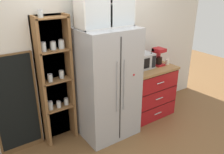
{
  "coord_description": "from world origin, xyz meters",
  "views": [
    {
      "loc": [
        -1.78,
        -2.73,
        2.3
      ],
      "look_at": [
        0.1,
        -0.0,
        0.94
      ],
      "focal_mm": 37.41,
      "sensor_mm": 36.0,
      "label": 1
    }
  ],
  "objects_px": {
    "refrigerator": "(107,84)",
    "chalkboard_menu": "(16,105)",
    "coffee_maker": "(158,56)",
    "mug_cream": "(167,62)",
    "microwave": "(140,61)",
    "bottle_clear": "(151,61)"
  },
  "relations": [
    {
      "from": "bottle_clear",
      "to": "chalkboard_menu",
      "type": "height_order",
      "value": "chalkboard_menu"
    },
    {
      "from": "coffee_maker",
      "to": "mug_cream",
      "type": "relative_size",
      "value": 2.89
    },
    {
      "from": "refrigerator",
      "to": "coffee_maker",
      "type": "distance_m",
      "value": 1.14
    },
    {
      "from": "refrigerator",
      "to": "bottle_clear",
      "type": "xyz_separation_m",
      "value": [
        0.91,
        -0.0,
        0.19
      ]
    },
    {
      "from": "coffee_maker",
      "to": "mug_cream",
      "type": "height_order",
      "value": "coffee_maker"
    },
    {
      "from": "refrigerator",
      "to": "chalkboard_menu",
      "type": "xyz_separation_m",
      "value": [
        -1.27,
        0.33,
        -0.12
      ]
    },
    {
      "from": "microwave",
      "to": "coffee_maker",
      "type": "height_order",
      "value": "coffee_maker"
    },
    {
      "from": "chalkboard_menu",
      "to": "refrigerator",
      "type": "bearing_deg",
      "value": -14.42
    },
    {
      "from": "chalkboard_menu",
      "to": "microwave",
      "type": "bearing_deg",
      "value": -6.44
    },
    {
      "from": "coffee_maker",
      "to": "bottle_clear",
      "type": "height_order",
      "value": "coffee_maker"
    },
    {
      "from": "refrigerator",
      "to": "coffee_maker",
      "type": "relative_size",
      "value": 5.53
    },
    {
      "from": "refrigerator",
      "to": "mug_cream",
      "type": "xyz_separation_m",
      "value": [
        1.3,
        -0.02,
        0.11
      ]
    },
    {
      "from": "mug_cream",
      "to": "bottle_clear",
      "type": "distance_m",
      "value": 0.4
    },
    {
      "from": "coffee_maker",
      "to": "chalkboard_menu",
      "type": "height_order",
      "value": "chalkboard_menu"
    },
    {
      "from": "refrigerator",
      "to": "bottle_clear",
      "type": "height_order",
      "value": "refrigerator"
    },
    {
      "from": "mug_cream",
      "to": "refrigerator",
      "type": "bearing_deg",
      "value": 179.03
    },
    {
      "from": "refrigerator",
      "to": "microwave",
      "type": "relative_size",
      "value": 3.89
    },
    {
      "from": "bottle_clear",
      "to": "coffee_maker",
      "type": "bearing_deg",
      "value": 16.54
    },
    {
      "from": "mug_cream",
      "to": "bottle_clear",
      "type": "relative_size",
      "value": 0.39
    },
    {
      "from": "refrigerator",
      "to": "mug_cream",
      "type": "relative_size",
      "value": 15.96
    },
    {
      "from": "refrigerator",
      "to": "mug_cream",
      "type": "distance_m",
      "value": 1.3
    },
    {
      "from": "refrigerator",
      "to": "chalkboard_menu",
      "type": "distance_m",
      "value": 1.32
    }
  ]
}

